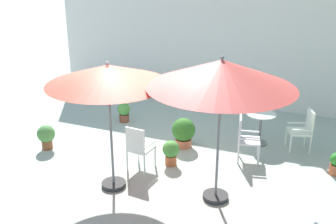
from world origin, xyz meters
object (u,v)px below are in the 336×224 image
at_px(patio_umbrella_0, 221,74).
at_px(potted_plant_3, 124,112).
at_px(potted_plant_4, 336,163).
at_px(potted_plant_6, 46,135).
at_px(potted_plant_1, 184,132).
at_px(cafe_table_0, 261,123).
at_px(patio_chair_0, 139,146).
at_px(patio_chair_4, 304,128).
at_px(potted_plant_0, 171,151).
at_px(patio_umbrella_1, 108,76).
at_px(patio_chair_1, 245,136).

xyz_separation_m(patio_umbrella_0, potted_plant_3, (-3.14, 2.51, -1.95)).
relative_size(potted_plant_4, potted_plant_6, 0.81).
relative_size(potted_plant_1, potted_plant_3, 1.33).
distance_m(cafe_table_0, potted_plant_3, 3.42).
bearing_deg(cafe_table_0, patio_chair_0, -132.50).
distance_m(potted_plant_3, potted_plant_4, 5.08).
relative_size(patio_umbrella_0, potted_plant_4, 5.69).
bearing_deg(patio_chair_4, potted_plant_1, -161.28).
height_order(patio_chair_4, potted_plant_0, patio_chair_4).
distance_m(patio_umbrella_1, potted_plant_3, 3.61).
bearing_deg(cafe_table_0, potted_plant_6, -154.32).
bearing_deg(potted_plant_3, potted_plant_6, -111.43).
xyz_separation_m(patio_chair_0, potted_plant_6, (-2.27, 0.09, -0.21)).
relative_size(cafe_table_0, patio_chair_0, 0.78).
height_order(patio_umbrella_0, potted_plant_1, patio_umbrella_0).
xyz_separation_m(patio_chair_1, potted_plant_4, (1.75, 0.09, -0.30)).
bearing_deg(patio_chair_4, potted_plant_6, -157.99).
distance_m(potted_plant_1, potted_plant_6, 2.96).
distance_m(patio_chair_0, potted_plant_6, 2.28).
relative_size(patio_chair_1, potted_plant_6, 1.73).
bearing_deg(patio_chair_1, patio_chair_4, 41.61).
relative_size(patio_umbrella_0, potted_plant_6, 4.62).
height_order(patio_chair_1, potted_plant_1, patio_chair_1).
bearing_deg(patio_chair_0, potted_plant_1, 72.58).
bearing_deg(potted_plant_0, potted_plant_6, -172.55).
bearing_deg(patio_chair_0, patio_chair_4, 37.23).
height_order(cafe_table_0, potted_plant_4, cafe_table_0).
height_order(patio_umbrella_1, potted_plant_3, patio_umbrella_1).
bearing_deg(potted_plant_0, potted_plant_3, 139.66).
bearing_deg(potted_plant_3, patio_chair_1, -15.28).
height_order(potted_plant_3, potted_plant_4, potted_plant_3).
relative_size(patio_chair_1, patio_chair_4, 1.02).
relative_size(cafe_table_0, potted_plant_6, 1.33).
height_order(patio_chair_0, patio_chair_4, patio_chair_0).
xyz_separation_m(patio_chair_0, potted_plant_3, (-1.48, 2.11, -0.25)).
relative_size(patio_chair_4, potted_plant_4, 2.08).
bearing_deg(patio_chair_1, potted_plant_4, 2.81).
xyz_separation_m(patio_umbrella_1, potted_plant_6, (-2.11, 0.81, -1.77)).
xyz_separation_m(potted_plant_0, potted_plant_1, (-0.06, 0.88, 0.06)).
height_order(patio_umbrella_1, potted_plant_0, patio_umbrella_1).
distance_m(patio_umbrella_0, potted_plant_3, 4.46).
distance_m(patio_chair_4, potted_plant_6, 5.50).
height_order(patio_umbrella_0, potted_plant_6, patio_umbrella_0).
xyz_separation_m(potted_plant_1, potted_plant_4, (3.12, -0.03, -0.12)).
relative_size(patio_chair_4, potted_plant_3, 1.86).
bearing_deg(potted_plant_0, cafe_table_0, 48.88).
bearing_deg(patio_chair_0, potted_plant_0, 42.88).
bearing_deg(potted_plant_3, cafe_table_0, -0.05).
relative_size(patio_umbrella_1, potted_plant_0, 4.54).
distance_m(patio_umbrella_1, patio_chair_1, 3.15).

